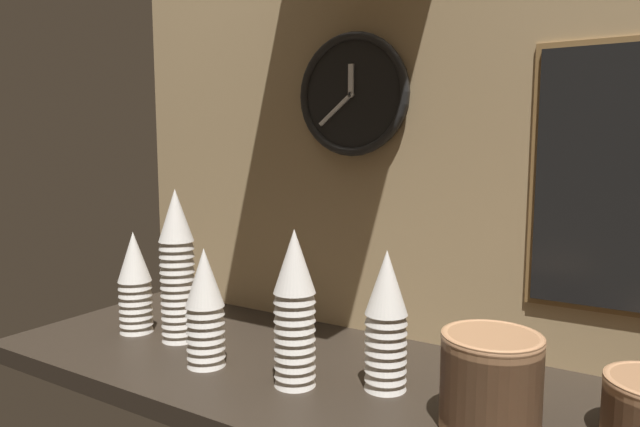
% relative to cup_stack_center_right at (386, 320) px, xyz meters
% --- Properties ---
extents(ground_plane, '(1.60, 0.56, 0.04)m').
position_rel_cup_stack_center_right_xyz_m(ground_plane, '(-0.08, 0.02, -0.15)').
color(ground_plane, black).
extents(wall_tiled_back, '(1.60, 0.03, 1.05)m').
position_rel_cup_stack_center_right_xyz_m(wall_tiled_back, '(-0.08, 0.29, 0.39)').
color(wall_tiled_back, tan).
rests_on(wall_tiled_back, ground_plane).
extents(cup_stack_center_right, '(0.08, 0.08, 0.26)m').
position_rel_cup_stack_center_right_xyz_m(cup_stack_center_right, '(0.00, 0.00, 0.00)').
color(cup_stack_center_right, white).
rests_on(cup_stack_center_right, ground_plane).
extents(cup_stack_center, '(0.08, 0.08, 0.30)m').
position_rel_cup_stack_center_right_xyz_m(cup_stack_center, '(-0.15, -0.07, 0.02)').
color(cup_stack_center, white).
rests_on(cup_stack_center, ground_plane).
extents(cup_stack_far_left, '(0.08, 0.08, 0.24)m').
position_rel_cup_stack_center_right_xyz_m(cup_stack_far_left, '(-0.65, -0.03, -0.01)').
color(cup_stack_far_left, white).
rests_on(cup_stack_far_left, ground_plane).
extents(cup_stack_left, '(0.08, 0.08, 0.35)m').
position_rel_cup_stack_center_right_xyz_m(cup_stack_left, '(-0.52, -0.01, 0.04)').
color(cup_stack_left, white).
rests_on(cup_stack_left, ground_plane).
extents(cup_stack_center_left, '(0.08, 0.08, 0.24)m').
position_rel_cup_stack_center_right_xyz_m(cup_stack_center_left, '(-0.36, -0.09, -0.01)').
color(cup_stack_center_left, white).
rests_on(cup_stack_center_left, ground_plane).
extents(bowl_stack_right, '(0.16, 0.16, 0.16)m').
position_rel_cup_stack_center_right_xyz_m(bowl_stack_right, '(0.21, -0.05, -0.05)').
color(bowl_stack_right, '#996B47').
rests_on(bowl_stack_right, ground_plane).
extents(wall_clock, '(0.28, 0.03, 0.28)m').
position_rel_cup_stack_center_right_xyz_m(wall_clock, '(-0.21, 0.25, 0.43)').
color(wall_clock, black).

